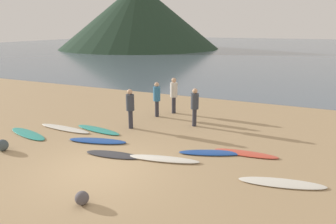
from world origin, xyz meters
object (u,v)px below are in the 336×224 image
at_px(surfboard_5, 163,159).
at_px(surfboard_6, 212,153).
at_px(beach_rock_far, 82,198).
at_px(surfboard_7, 246,153).
at_px(surfboard_0, 28,134).
at_px(surfboard_4, 113,155).
at_px(surfboard_8, 282,183).
at_px(beach_rock_near, 2,145).
at_px(person_2, 130,105).
at_px(person_1, 195,104).
at_px(surfboard_2, 98,130).
at_px(person_0, 174,93).
at_px(surfboard_3, 98,141).
at_px(surfboard_1, 65,128).
at_px(person_3, 157,97).

bearing_deg(surfboard_5, surfboard_6, 30.81).
bearing_deg(beach_rock_far, surfboard_7, 57.28).
xyz_separation_m(surfboard_0, surfboard_4, (4.40, -0.36, -0.00)).
bearing_deg(surfboard_8, surfboard_7, 115.75).
relative_size(surfboard_0, beach_rock_near, 5.79).
height_order(surfboard_4, surfboard_7, surfboard_7).
distance_m(surfboard_5, person_2, 3.79).
relative_size(surfboard_7, beach_rock_near, 5.25).
bearing_deg(person_1, surfboard_8, 3.62).
bearing_deg(surfboard_2, person_0, 73.82).
bearing_deg(person_1, surfboard_7, 8.20).
height_order(surfboard_7, beach_rock_near, beach_rock_near).
xyz_separation_m(surfboard_4, surfboard_7, (4.15, 1.97, 0.00)).
bearing_deg(person_1, beach_rock_near, -85.36).
relative_size(surfboard_2, person_0, 1.31).
distance_m(surfboard_0, beach_rock_near, 1.72).
height_order(person_2, beach_rock_far, person_2).
distance_m(surfboard_7, surfboard_8, 2.16).
bearing_deg(beach_rock_near, surfboard_4, 18.26).
xyz_separation_m(person_1, beach_rock_far, (-0.40, -7.14, -0.83)).
height_order(surfboard_3, person_1, person_1).
xyz_separation_m(surfboard_0, surfboard_8, (9.88, -0.10, -0.00)).
bearing_deg(surfboard_1, person_3, 54.44).
bearing_deg(person_3, surfboard_8, -121.75).
relative_size(person_2, beach_rock_far, 4.92).
relative_size(surfboard_5, beach_rock_near, 5.90).
bearing_deg(person_0, surfboard_3, 0.06).
bearing_deg(surfboard_8, surfboard_5, 166.43).
xyz_separation_m(surfboard_1, surfboard_6, (6.55, 0.04, -0.01)).
height_order(surfboard_4, surfboard_8, same).
bearing_deg(surfboard_0, person_3, 66.18).
height_order(person_3, beach_rock_near, person_3).
bearing_deg(surfboard_1, surfboard_2, 20.88).
bearing_deg(surfboard_6, person_0, 105.79).
bearing_deg(surfboard_0, person_2, 50.49).
relative_size(surfboard_1, person_1, 1.59).
relative_size(surfboard_6, person_2, 1.32).
height_order(surfboard_1, surfboard_7, surfboard_1).
bearing_deg(beach_rock_near, surfboard_2, 61.46).
relative_size(surfboard_2, person_1, 1.40).
distance_m(surfboard_7, person_0, 5.95).
relative_size(surfboard_1, person_3, 1.58).
bearing_deg(person_0, person_3, -16.92).
distance_m(surfboard_2, surfboard_8, 7.74).
xyz_separation_m(surfboard_1, surfboard_8, (8.97, -1.24, -0.01)).
xyz_separation_m(surfboard_1, person_3, (2.74, 3.43, 0.96)).
distance_m(surfboard_1, surfboard_5, 5.36).
height_order(person_1, person_3, person_3).
xyz_separation_m(person_0, person_3, (-0.50, -0.92, -0.06)).
distance_m(surfboard_3, person_1, 4.46).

